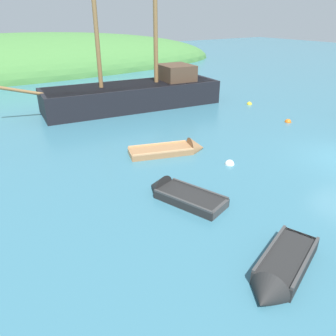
{
  "coord_description": "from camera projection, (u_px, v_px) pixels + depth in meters",
  "views": [
    {
      "loc": [
        -14.5,
        -6.83,
        6.14
      ],
      "look_at": [
        -7.72,
        3.39,
        0.3
      ],
      "focal_mm": 35.06,
      "sensor_mm": 36.0,
      "label": 1
    }
  ],
  "objects": [
    {
      "name": "rowboat_near_dock",
      "position": [
        281.0,
        271.0,
        8.4
      ],
      "size": [
        3.15,
        1.96,
        0.97
      ],
      "rotation": [
        0.0,
        0.0,
        3.49
      ],
      "color": "black",
      "rests_on": "ground"
    },
    {
      "name": "shore_hill",
      "position": [
        21.0,
        71.0,
        38.18
      ],
      "size": [
        53.91,
        18.38,
        8.13
      ],
      "primitive_type": "ellipsoid",
      "color": "#477F3D",
      "rests_on": "ground"
    },
    {
      "name": "rowboat_portside",
      "position": [
        178.0,
        195.0,
        11.99
      ],
      "size": [
        2.08,
        3.29,
        1.12
      ],
      "rotation": [
        0.0,
        0.0,
        1.9
      ],
      "color": "black",
      "rests_on": "ground"
    },
    {
      "name": "sailing_ship",
      "position": [
        135.0,
        98.0,
        23.28
      ],
      "size": [
        15.11,
        4.95,
        11.9
      ],
      "rotation": [
        0.0,
        0.0,
        3.03
      ],
      "color": "black",
      "rests_on": "ground"
    },
    {
      "name": "buoy_orange",
      "position": [
        288.0,
        122.0,
        20.25
      ],
      "size": [
        0.4,
        0.4,
        0.4
      ],
      "primitive_type": "sphere",
      "color": "orange",
      "rests_on": "ground"
    },
    {
      "name": "buoy_yellow",
      "position": [
        249.0,
        104.0,
        24.17
      ],
      "size": [
        0.38,
        0.38,
        0.38
      ],
      "primitive_type": "sphere",
      "color": "yellow",
      "rests_on": "ground"
    },
    {
      "name": "rowboat_outer_left",
      "position": [
        175.0,
        151.0,
        15.88
      ],
      "size": [
        3.87,
        2.2,
        1.13
      ],
      "rotation": [
        0.0,
        0.0,
        5.98
      ],
      "color": "#9E7047",
      "rests_on": "ground"
    },
    {
      "name": "buoy_white",
      "position": [
        230.0,
        164.0,
        14.63
      ],
      "size": [
        0.43,
        0.43,
        0.43
      ],
      "primitive_type": "sphere",
      "color": "white",
      "rests_on": "ground"
    }
  ]
}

